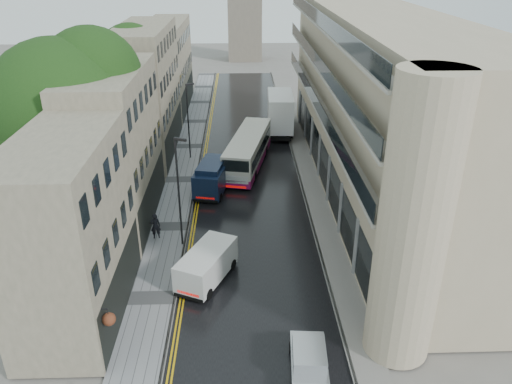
{
  "coord_description": "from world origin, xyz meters",
  "views": [
    {
      "loc": [
        -0.66,
        -12.55,
        18.17
      ],
      "look_at": [
        0.37,
        18.0,
        3.37
      ],
      "focal_mm": 35.0,
      "sensor_mm": 36.0,
      "label": 1
    }
  ],
  "objects_px": {
    "navy_van": "(195,184)",
    "tree_far": "(114,95)",
    "white_van": "(180,277)",
    "lamp_post_far": "(188,122)",
    "silver_hatchback": "(293,383)",
    "white_lorry": "(269,118)",
    "tree_near": "(66,135)",
    "cream_bus": "(228,163)",
    "pedestrian": "(155,226)",
    "lamp_post_near": "(179,194)"
  },
  "relations": [
    {
      "from": "white_lorry",
      "to": "lamp_post_far",
      "type": "height_order",
      "value": "lamp_post_far"
    },
    {
      "from": "lamp_post_far",
      "to": "silver_hatchback",
      "type": "bearing_deg",
      "value": -100.9
    },
    {
      "from": "tree_near",
      "to": "lamp_post_far",
      "type": "distance_m",
      "value": 14.83
    },
    {
      "from": "navy_van",
      "to": "tree_far",
      "type": "bearing_deg",
      "value": 141.44
    },
    {
      "from": "lamp_post_near",
      "to": "lamp_post_far",
      "type": "relative_size",
      "value": 1.07
    },
    {
      "from": "tree_far",
      "to": "lamp_post_far",
      "type": "height_order",
      "value": "tree_far"
    },
    {
      "from": "lamp_post_near",
      "to": "lamp_post_far",
      "type": "xyz_separation_m",
      "value": [
        -0.81,
        15.92,
        -0.25
      ]
    },
    {
      "from": "tree_near",
      "to": "lamp_post_far",
      "type": "relative_size",
      "value": 1.94
    },
    {
      "from": "tree_near",
      "to": "silver_hatchback",
      "type": "height_order",
      "value": "tree_near"
    },
    {
      "from": "tree_near",
      "to": "white_lorry",
      "type": "relative_size",
      "value": 1.61
    },
    {
      "from": "navy_van",
      "to": "white_van",
      "type": "bearing_deg",
      "value": -79.05
    },
    {
      "from": "tree_far",
      "to": "pedestrian",
      "type": "relative_size",
      "value": 6.64
    },
    {
      "from": "tree_near",
      "to": "navy_van",
      "type": "xyz_separation_m",
      "value": [
        8.2,
        3.75,
        -5.55
      ]
    },
    {
      "from": "tree_near",
      "to": "white_van",
      "type": "height_order",
      "value": "tree_near"
    },
    {
      "from": "cream_bus",
      "to": "navy_van",
      "type": "height_order",
      "value": "cream_bus"
    },
    {
      "from": "white_lorry",
      "to": "pedestrian",
      "type": "relative_size",
      "value": 4.59
    },
    {
      "from": "tree_near",
      "to": "lamp_post_far",
      "type": "xyz_separation_m",
      "value": [
        6.99,
        12.66,
        -3.25
      ]
    },
    {
      "from": "navy_van",
      "to": "lamp_post_far",
      "type": "height_order",
      "value": "lamp_post_far"
    },
    {
      "from": "cream_bus",
      "to": "white_lorry",
      "type": "bearing_deg",
      "value": 80.17
    },
    {
      "from": "lamp_post_near",
      "to": "white_lorry",
      "type": "bearing_deg",
      "value": 96.46
    },
    {
      "from": "pedestrian",
      "to": "lamp_post_near",
      "type": "height_order",
      "value": "lamp_post_near"
    },
    {
      "from": "tree_near",
      "to": "white_van",
      "type": "distance_m",
      "value": 13.15
    },
    {
      "from": "white_van",
      "to": "lamp_post_near",
      "type": "xyz_separation_m",
      "value": [
        -0.4,
        5.19,
        2.87
      ]
    },
    {
      "from": "white_van",
      "to": "lamp_post_far",
      "type": "distance_m",
      "value": 21.3
    },
    {
      "from": "white_van",
      "to": "lamp_post_near",
      "type": "relative_size",
      "value": 0.61
    },
    {
      "from": "white_van",
      "to": "lamp_post_far",
      "type": "height_order",
      "value": "lamp_post_far"
    },
    {
      "from": "tree_far",
      "to": "white_van",
      "type": "bearing_deg",
      "value": -69.77
    },
    {
      "from": "white_lorry",
      "to": "lamp_post_near",
      "type": "xyz_separation_m",
      "value": [
        -7.16,
        -21.39,
        1.67
      ]
    },
    {
      "from": "lamp_post_near",
      "to": "cream_bus",
      "type": "bearing_deg",
      "value": 99.67
    },
    {
      "from": "cream_bus",
      "to": "tree_near",
      "type": "bearing_deg",
      "value": -132.61
    },
    {
      "from": "white_lorry",
      "to": "silver_hatchback",
      "type": "height_order",
      "value": "white_lorry"
    },
    {
      "from": "tree_near",
      "to": "white_van",
      "type": "bearing_deg",
      "value": -45.82
    },
    {
      "from": "white_lorry",
      "to": "lamp_post_far",
      "type": "distance_m",
      "value": 9.77
    },
    {
      "from": "cream_bus",
      "to": "white_lorry",
      "type": "xyz_separation_m",
      "value": [
        4.17,
        10.45,
        0.75
      ]
    },
    {
      "from": "tree_far",
      "to": "pedestrian",
      "type": "bearing_deg",
      "value": -69.97
    },
    {
      "from": "silver_hatchback",
      "to": "lamp_post_near",
      "type": "distance_m",
      "value": 14.8
    },
    {
      "from": "white_van",
      "to": "pedestrian",
      "type": "xyz_separation_m",
      "value": [
        -2.29,
        6.06,
        -0.02
      ]
    },
    {
      "from": "tree_near",
      "to": "cream_bus",
      "type": "bearing_deg",
      "value": 35.47
    },
    {
      "from": "tree_near",
      "to": "tree_far",
      "type": "relative_size",
      "value": 1.11
    },
    {
      "from": "cream_bus",
      "to": "white_van",
      "type": "distance_m",
      "value": 16.34
    },
    {
      "from": "tree_near",
      "to": "tree_far",
      "type": "xyz_separation_m",
      "value": [
        0.3,
        13.0,
        -0.72
      ]
    },
    {
      "from": "cream_bus",
      "to": "lamp_post_near",
      "type": "height_order",
      "value": "lamp_post_near"
    },
    {
      "from": "navy_van",
      "to": "tree_near",
      "type": "bearing_deg",
      "value": -144.49
    },
    {
      "from": "white_lorry",
      "to": "navy_van",
      "type": "bearing_deg",
      "value": -112.93
    },
    {
      "from": "silver_hatchback",
      "to": "lamp_post_far",
      "type": "bearing_deg",
      "value": 107.81
    },
    {
      "from": "cream_bus",
      "to": "silver_hatchback",
      "type": "distance_m",
      "value": 24.2
    },
    {
      "from": "lamp_post_far",
      "to": "lamp_post_near",
      "type": "bearing_deg",
      "value": -111.74
    },
    {
      "from": "white_lorry",
      "to": "pedestrian",
      "type": "xyz_separation_m",
      "value": [
        -9.05,
        -20.52,
        -1.22
      ]
    },
    {
      "from": "navy_van",
      "to": "lamp_post_far",
      "type": "xyz_separation_m",
      "value": [
        -1.21,
        8.92,
        2.31
      ]
    },
    {
      "from": "tree_far",
      "to": "lamp_post_far",
      "type": "bearing_deg",
      "value": -2.87
    }
  ]
}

